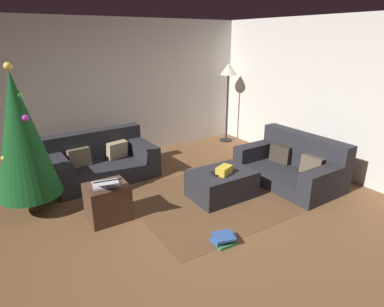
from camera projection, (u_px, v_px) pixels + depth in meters
name	position (u px, v px, depth m)	size (l,w,h in m)	color
ground_plane	(187.00, 233.00, 3.93)	(6.40, 6.40, 0.00)	brown
rear_partition	(98.00, 92.00, 5.97)	(6.40, 0.12, 2.60)	silver
corner_partition	(356.00, 101.00, 5.07)	(0.12, 6.40, 2.60)	silver
couch_left	(101.00, 161.00, 5.46)	(1.70, 1.06, 0.75)	#26262B
couch_right	(293.00, 165.00, 5.27)	(1.00, 1.63, 0.76)	#26262B
ottoman	(222.00, 184.00, 4.78)	(0.92, 0.65, 0.40)	#26262B
gift_box	(224.00, 170.00, 4.61)	(0.25, 0.15, 0.12)	gold
tv_remote	(215.00, 174.00, 4.60)	(0.05, 0.16, 0.02)	black
christmas_tree	(21.00, 136.00, 4.07)	(0.81, 0.81, 1.98)	brown
side_table	(108.00, 202.00, 4.17)	(0.52, 0.44, 0.48)	#4C3323
laptop	(106.00, 183.00, 4.01)	(0.40, 0.48, 0.20)	silver
book_stack	(224.00, 239.00, 3.72)	(0.29, 0.27, 0.11)	#387A47
corner_lamp	(228.00, 75.00, 6.93)	(0.36, 0.36, 1.73)	black
area_rug	(221.00, 196.00, 4.84)	(2.60, 2.00, 0.01)	brown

